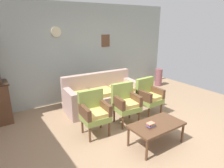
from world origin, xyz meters
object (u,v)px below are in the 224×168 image
object	(u,v)px
coffee_table	(157,126)
armchair_row_middle	(94,111)
floral_couch	(102,96)
book_stack_on_table	(151,125)
armchair_near_cabinet	(149,95)
floor_vase_by_wall	(159,77)
armchair_by_doorway	(126,102)

from	to	relation	value
coffee_table	armchair_row_middle	bearing A→B (deg)	128.16
floral_couch	book_stack_on_table	world-z (taller)	floral_couch
armchair_near_cabinet	floor_vase_by_wall	xyz separation A→B (m)	(1.95, 1.49, -0.20)
armchair_row_middle	book_stack_on_table	xyz separation A→B (m)	(0.58, -0.99, -0.03)
armchair_near_cabinet	coffee_table	distance (m)	1.27
armchair_near_cabinet	coffee_table	bearing A→B (deg)	-127.45
floral_couch	floor_vase_by_wall	size ratio (longest dim) A/B	3.29
armchair_row_middle	floor_vase_by_wall	world-z (taller)	armchair_row_middle
coffee_table	book_stack_on_table	world-z (taller)	book_stack_on_table
floral_couch	coffee_table	world-z (taller)	floral_couch
armchair_row_middle	floral_couch	bearing A→B (deg)	51.96
floral_couch	armchair_near_cabinet	distance (m)	1.23
armchair_by_doorway	floor_vase_by_wall	distance (m)	3.07
armchair_row_middle	armchair_by_doorway	bearing A→B (deg)	1.71
book_stack_on_table	armchair_row_middle	bearing A→B (deg)	120.45
book_stack_on_table	floor_vase_by_wall	xyz separation A→B (m)	(2.89, 2.53, -0.16)
armchair_by_doorway	coffee_table	xyz separation A→B (m)	(-0.05, -0.99, -0.12)
coffee_table	floor_vase_by_wall	size ratio (longest dim) A/B	1.65
armchair_row_middle	coffee_table	distance (m)	1.23
floral_couch	floor_vase_by_wall	xyz separation A→B (m)	(2.69, 0.52, -0.02)
coffee_table	armchair_near_cabinet	bearing A→B (deg)	52.55
armchair_row_middle	armchair_by_doorway	xyz separation A→B (m)	(0.81, 0.02, 0.00)
armchair_by_doorway	floor_vase_by_wall	xyz separation A→B (m)	(2.67, 1.51, -0.20)
armchair_by_doorway	coffee_table	size ratio (longest dim) A/B	0.90
floral_couch	coffee_table	xyz separation A→B (m)	(-0.03, -1.98, 0.05)
armchair_by_doorway	floor_vase_by_wall	world-z (taller)	armchair_by_doorway
armchair_row_middle	armchair_near_cabinet	xyz separation A→B (m)	(1.53, 0.04, 0.00)
armchair_by_doorway	floor_vase_by_wall	bearing A→B (deg)	29.45
armchair_row_middle	armchair_near_cabinet	world-z (taller)	same
armchair_by_doorway	armchair_near_cabinet	distance (m)	0.72
armchair_near_cabinet	book_stack_on_table	world-z (taller)	armchair_near_cabinet
armchair_row_middle	coffee_table	world-z (taller)	armchair_row_middle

